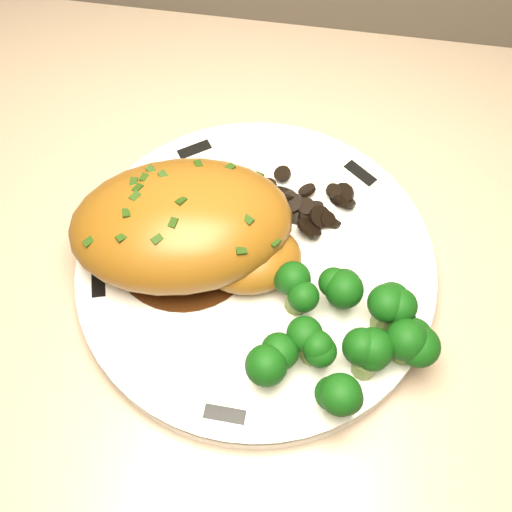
# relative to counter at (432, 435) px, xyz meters

# --- Properties ---
(counter) EXTENTS (2.02, 0.67, 0.99)m
(counter) POSITION_rel_counter_xyz_m (0.00, 0.00, 0.00)
(counter) COLOR #4E4023
(counter) RESTS_ON ground
(plate) EXTENTS (0.32, 0.32, 0.02)m
(plate) POSITION_rel_counter_xyz_m (-0.25, -0.00, 0.44)
(plate) COLOR white
(plate) RESTS_ON counter
(rim_accent_0) EXTENTS (0.03, 0.03, 0.00)m
(rim_accent_0) POSITION_rel_counter_xyz_m (-0.17, 0.10, 0.45)
(rim_accent_0) COLOR black
(rim_accent_0) RESTS_ON plate
(rim_accent_1) EXTENTS (0.03, 0.03, 0.00)m
(rim_accent_1) POSITION_rel_counter_xyz_m (-0.33, 0.10, 0.45)
(rim_accent_1) COLOR black
(rim_accent_1) RESTS_ON plate
(rim_accent_2) EXTENTS (0.02, 0.03, 0.00)m
(rim_accent_2) POSITION_rel_counter_xyz_m (-0.38, -0.04, 0.45)
(rim_accent_2) COLOR black
(rim_accent_2) RESTS_ON plate
(rim_accent_3) EXTENTS (0.03, 0.01, 0.00)m
(rim_accent_3) POSITION_rel_counter_xyz_m (-0.26, -0.14, 0.45)
(rim_accent_3) COLOR black
(rim_accent_3) RESTS_ON plate
(rim_accent_4) EXTENTS (0.02, 0.03, 0.00)m
(rim_accent_4) POSITION_rel_counter_xyz_m (-0.13, -0.05, 0.45)
(rim_accent_4) COLOR black
(rim_accent_4) RESTS_ON plate
(gravy_pool) EXTENTS (0.12, 0.12, 0.00)m
(gravy_pool) POSITION_rel_counter_xyz_m (-0.32, 0.00, 0.45)
(gravy_pool) COLOR #371A0A
(gravy_pool) RESTS_ON plate
(chicken_breast) EXTENTS (0.21, 0.16, 0.07)m
(chicken_breast) POSITION_rel_counter_xyz_m (-0.31, -0.00, 0.49)
(chicken_breast) COLOR brown
(chicken_breast) RESTS_ON plate
(mushroom_pile) EXTENTS (0.09, 0.06, 0.02)m
(mushroom_pile) POSITION_rel_counter_xyz_m (-0.21, 0.05, 0.46)
(mushroom_pile) COLOR black
(mushroom_pile) RESTS_ON plate
(broccoli_florets) EXTENTS (0.12, 0.11, 0.04)m
(broccoli_florets) POSITION_rel_counter_xyz_m (-0.18, -0.07, 0.48)
(broccoli_florets) COLOR olive
(broccoli_florets) RESTS_ON plate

